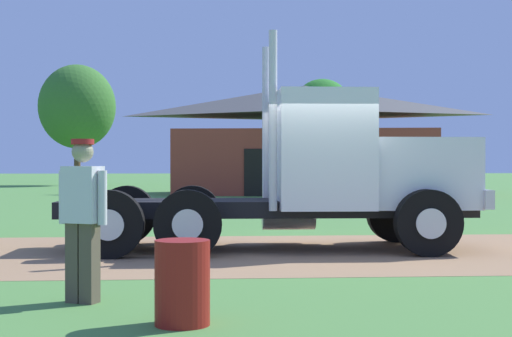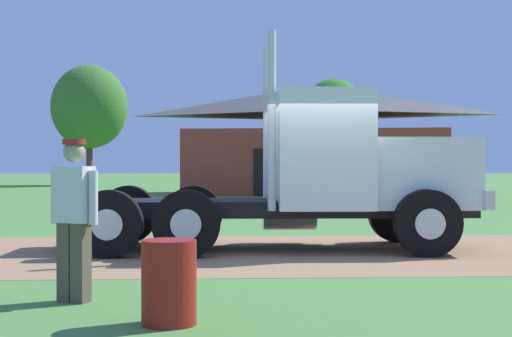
{
  "view_description": "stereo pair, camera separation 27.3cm",
  "coord_description": "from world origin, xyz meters",
  "px_view_note": "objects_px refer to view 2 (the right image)",
  "views": [
    {
      "loc": [
        -1.95,
        -12.75,
        1.53
      ],
      "look_at": [
        -1.04,
        0.55,
        1.44
      ],
      "focal_mm": 52.56,
      "sensor_mm": 36.0,
      "label": 1
    },
    {
      "loc": [
        -1.68,
        -12.76,
        1.53
      ],
      "look_at": [
        -1.04,
        0.55,
        1.44
      ],
      "focal_mm": 52.56,
      "sensor_mm": 36.0,
      "label": 2
    }
  ],
  "objects_px": {
    "truck_foreground_white": "(326,176)",
    "steel_barrel": "(169,282)",
    "shed_building": "(314,141)",
    "visitor_walking_mid": "(74,213)"
  },
  "relations": [
    {
      "from": "shed_building",
      "to": "steel_barrel",
      "type": "bearing_deg",
      "value": -99.8
    },
    {
      "from": "truck_foreground_white",
      "to": "shed_building",
      "type": "xyz_separation_m",
      "value": [
        2.82,
        23.85,
        1.32
      ]
    },
    {
      "from": "visitor_walking_mid",
      "to": "steel_barrel",
      "type": "height_order",
      "value": "visitor_walking_mid"
    },
    {
      "from": "truck_foreground_white",
      "to": "shed_building",
      "type": "height_order",
      "value": "shed_building"
    },
    {
      "from": "visitor_walking_mid",
      "to": "shed_building",
      "type": "xyz_separation_m",
      "value": [
        6.3,
        28.76,
        1.65
      ]
    },
    {
      "from": "truck_foreground_white",
      "to": "visitor_walking_mid",
      "type": "relative_size",
      "value": 4.09
    },
    {
      "from": "visitor_walking_mid",
      "to": "steel_barrel",
      "type": "xyz_separation_m",
      "value": [
        1.12,
        -1.21,
        -0.58
      ]
    },
    {
      "from": "steel_barrel",
      "to": "truck_foreground_white",
      "type": "bearing_deg",
      "value": 68.9
    },
    {
      "from": "truck_foreground_white",
      "to": "steel_barrel",
      "type": "height_order",
      "value": "truck_foreground_white"
    },
    {
      "from": "steel_barrel",
      "to": "shed_building",
      "type": "distance_m",
      "value": 30.49
    }
  ]
}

